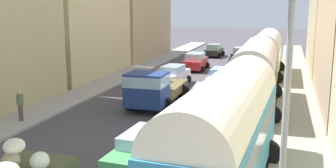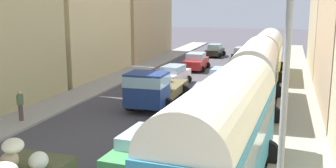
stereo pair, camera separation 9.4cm
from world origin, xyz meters
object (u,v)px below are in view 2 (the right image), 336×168
at_px(car_2, 215,50).
at_px(car_6, 242,54).
at_px(car_4, 208,97).
at_px(car_1, 196,61).
at_px(car_3, 146,151).
at_px(parked_bus_1, 255,72).
at_px(pedestrian_0, 20,105).
at_px(streetlamp_near, 272,96).
at_px(car_0, 173,75).
at_px(cargo_truck_1, 154,87).
at_px(parked_bus_0, 225,129).
at_px(parked_bus_2, 267,52).
at_px(car_5, 222,78).

height_order(car_2, car_6, car_6).
bearing_deg(car_4, car_1, 105.79).
relative_size(car_2, car_3, 0.87).
distance_m(car_1, car_4, 14.43).
height_order(parked_bus_1, pedestrian_0, parked_bus_1).
distance_m(pedestrian_0, streetlamp_near, 15.63).
xyz_separation_m(car_2, car_6, (3.59, -3.15, 0.03)).
relative_size(parked_bus_1, car_0, 2.21).
bearing_deg(car_4, cargo_truck_1, -167.93).
relative_size(car_2, pedestrian_0, 2.18).
xyz_separation_m(parked_bus_0, pedestrian_0, (-11.67, 4.99, -1.29)).
xyz_separation_m(car_0, car_6, (3.61, 14.84, -0.00)).
distance_m(cargo_truck_1, car_6, 21.84).
height_order(car_1, pedestrian_0, pedestrian_0).
distance_m(parked_bus_1, car_3, 11.06).
distance_m(car_4, pedestrian_0, 10.75).
distance_m(cargo_truck_1, car_2, 24.81).
bearing_deg(parked_bus_1, car_0, 140.89).
bearing_deg(car_1, cargo_truck_1, -87.20).
bearing_deg(parked_bus_2, parked_bus_1, -90.22).
bearing_deg(car_1, parked_bus_0, -75.00).
bearing_deg(car_3, car_6, 89.89).
xyz_separation_m(car_3, car_6, (0.06, 30.79, -0.01)).
bearing_deg(pedestrian_0, parked_bus_0, -23.14).
bearing_deg(parked_bus_0, parked_bus_2, 89.85).
bearing_deg(parked_bus_2, car_3, -98.34).
relative_size(car_2, car_6, 0.90).
bearing_deg(streetlamp_near, parked_bus_2, 93.29).
xyz_separation_m(car_0, pedestrian_0, (-4.99, -12.07, 0.21)).
bearing_deg(car_0, parked_bus_2, 40.68).
bearing_deg(car_3, car_5, 88.94).
relative_size(parked_bus_2, car_2, 2.49).
bearing_deg(car_6, streetlamp_near, -82.44).
height_order(parked_bus_0, streetlamp_near, streetlamp_near).
distance_m(parked_bus_0, car_5, 17.41).
bearing_deg(car_5, streetlamp_near, -77.62).
bearing_deg(car_6, car_0, -103.68).
xyz_separation_m(car_2, streetlamp_near, (8.19, -37.83, 3.36)).
distance_m(parked_bus_2, car_6, 9.68).
height_order(car_0, streetlamp_near, streetlamp_near).
height_order(parked_bus_2, pedestrian_0, parked_bus_2).
relative_size(car_5, pedestrian_0, 2.19).
height_order(parked_bus_1, car_1, parked_bus_1).
relative_size(car_1, streetlamp_near, 0.64).
relative_size(car_1, car_6, 1.03).
relative_size(parked_bus_1, parked_bus_2, 1.02).
bearing_deg(streetlamp_near, car_1, 106.51).
distance_m(parked_bus_2, car_1, 7.14).
height_order(cargo_truck_1, streetlamp_near, streetlamp_near).
relative_size(cargo_truck_1, car_4, 1.79).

